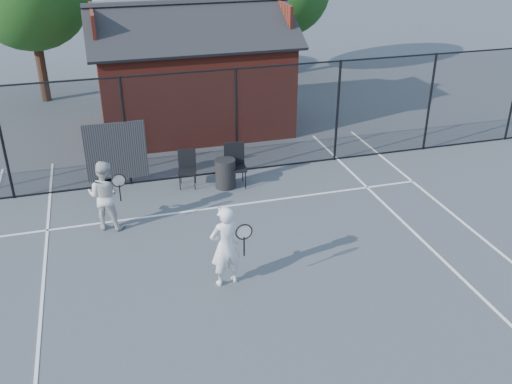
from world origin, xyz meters
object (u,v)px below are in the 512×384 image
object	(u,v)px
chair_left	(187,170)
clubhouse	(192,81)
player_back	(105,195)
waste_bin	(225,173)
chair_right	(236,166)
player_front	(225,246)

from	to	relation	value
chair_left	clubhouse	bearing A→B (deg)	89.89
player_back	waste_bin	xyz separation A→B (m)	(3.15, 1.32, -0.44)
player_back	chair_right	xyz separation A→B (m)	(3.44, 1.32, -0.27)
chair_left	player_front	bearing A→B (deg)	-77.78
clubhouse	chair_right	size ratio (longest dim) A/B	5.68
waste_bin	chair_left	bearing A→B (deg)	162.16
clubhouse	player_front	xyz separation A→B (m)	(-1.05, -9.17, -0.74)
player_back	chair_right	size ratio (longest dim) A/B	1.47
clubhouse	chair_left	size ratio (longest dim) A/B	6.59
player_back	chair_left	xyz separation A→B (m)	(2.18, 1.63, -0.35)
chair_right	waste_bin	xyz separation A→B (m)	(-0.28, 0.00, -0.17)
chair_left	waste_bin	xyz separation A→B (m)	(0.97, -0.31, -0.09)
player_front	chair_right	distance (m)	4.47
player_front	waste_bin	world-z (taller)	player_front
chair_right	player_back	bearing A→B (deg)	-153.45
clubhouse	player_back	xyz separation A→B (m)	(-3.21, -6.22, -0.76)
player_front	waste_bin	size ratio (longest dim) A/B	2.16
player_front	player_back	world-z (taller)	player_front
player_front	clubhouse	bearing A→B (deg)	83.46
clubhouse	chair_left	xyz separation A→B (m)	(-1.03, -4.59, -1.11)
chair_left	waste_bin	world-z (taller)	chair_left
clubhouse	chair_left	world-z (taller)	clubhouse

